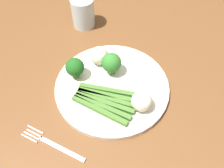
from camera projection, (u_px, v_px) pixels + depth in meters
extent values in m
cube|color=brown|center=(88.00, 91.00, 0.66)|extent=(1.36, 1.05, 0.04)
cylinder|color=brown|center=(106.00, 21.00, 1.43)|extent=(0.07, 0.07, 0.70)
cylinder|color=silver|center=(112.00, 87.00, 0.64)|extent=(0.30, 0.30, 0.01)
cube|color=#47752D|center=(99.00, 110.00, 0.58)|extent=(0.04, 0.15, 0.01)
cube|color=#47752D|center=(102.00, 107.00, 0.58)|extent=(0.05, 0.15, 0.01)
cube|color=#47752D|center=(105.00, 103.00, 0.59)|extent=(0.06, 0.15, 0.01)
cube|color=#47752D|center=(107.00, 99.00, 0.60)|extent=(0.06, 0.15, 0.01)
cube|color=#47752D|center=(108.00, 95.00, 0.60)|extent=(0.08, 0.14, 0.01)
cube|color=#47752D|center=(109.00, 91.00, 0.61)|extent=(0.08, 0.14, 0.01)
cylinder|color=#609E3D|center=(111.00, 70.00, 0.65)|extent=(0.02, 0.02, 0.02)
sphere|color=#337A2D|center=(111.00, 63.00, 0.63)|extent=(0.05, 0.05, 0.05)
cylinder|color=#4C7F2B|center=(76.00, 74.00, 0.64)|extent=(0.02, 0.02, 0.02)
sphere|color=#1E5B1C|center=(74.00, 68.00, 0.62)|extent=(0.05, 0.05, 0.05)
sphere|color=beige|center=(99.00, 56.00, 0.66)|extent=(0.05, 0.05, 0.05)
sphere|color=white|center=(142.00, 101.00, 0.57)|extent=(0.05, 0.05, 0.05)
cube|color=silver|center=(62.00, 149.00, 0.54)|extent=(0.04, 0.12, 0.00)
cube|color=silver|center=(35.00, 130.00, 0.57)|extent=(0.01, 0.04, 0.00)
cube|color=silver|center=(33.00, 132.00, 0.56)|extent=(0.01, 0.04, 0.00)
cube|color=silver|center=(31.00, 135.00, 0.56)|extent=(0.01, 0.04, 0.00)
cube|color=silver|center=(29.00, 138.00, 0.55)|extent=(0.01, 0.04, 0.00)
cylinder|color=silver|center=(83.00, 12.00, 0.76)|extent=(0.07, 0.07, 0.09)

